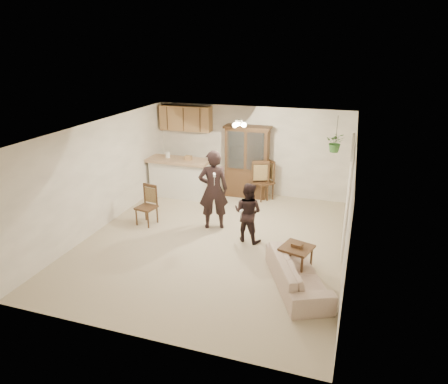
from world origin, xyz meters
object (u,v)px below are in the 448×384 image
(china_hutch, at_px, (247,162))
(chair_hutch_left, at_px, (263,188))
(adult, at_px, (213,191))
(child, at_px, (248,212))
(sofa, at_px, (298,268))
(chair_hutch_right, at_px, (259,187))
(side_table, at_px, (296,260))
(chair_bar, at_px, (147,213))

(china_hutch, bearing_deg, chair_hutch_left, -12.69)
(chair_hutch_left, bearing_deg, china_hutch, -150.92)
(adult, relative_size, child, 1.33)
(sofa, bearing_deg, chair_hutch_right, -2.52)
(sofa, height_order, chair_hutch_right, chair_hutch_right)
(china_hutch, bearing_deg, chair_hutch_right, -13.25)
(side_table, xyz_separation_m, chair_hutch_right, (-1.57, 3.69, 0.02))
(child, bearing_deg, sofa, 143.49)
(adult, distance_m, china_hutch, 2.29)
(child, bearing_deg, china_hutch, -62.98)
(adult, height_order, chair_hutch_left, adult)
(chair_hutch_right, bearing_deg, chair_hutch_left, 150.97)
(sofa, distance_m, child, 1.98)
(chair_bar, height_order, chair_hutch_left, chair_hutch_left)
(china_hutch, distance_m, chair_bar, 3.24)
(sofa, relative_size, chair_hutch_right, 1.62)
(side_table, distance_m, chair_bar, 3.92)
(chair_hutch_left, bearing_deg, side_table, -27.32)
(chair_bar, bearing_deg, china_hutch, 66.17)
(child, height_order, chair_bar, child)
(chair_bar, bearing_deg, sofa, -11.47)
(adult, xyz_separation_m, chair_hutch_right, (0.58, 2.19, -0.57))
(sofa, height_order, chair_bar, chair_bar)
(adult, distance_m, child, 1.04)
(sofa, xyz_separation_m, chair_hutch_left, (-1.55, 4.04, -0.06))
(china_hutch, xyz_separation_m, chair_hutch_left, (0.50, -0.10, -0.68))
(adult, distance_m, side_table, 2.69)
(chair_bar, bearing_deg, chair_hutch_left, 58.20)
(adult, xyz_separation_m, chair_bar, (-1.59, -0.33, -0.63))
(sofa, relative_size, chair_bar, 1.96)
(child, bearing_deg, chair_hutch_left, -72.99)
(chair_bar, height_order, chair_hutch_right, chair_hutch_right)
(china_hutch, xyz_separation_m, chair_bar, (-1.78, -2.61, -0.72))
(adult, relative_size, china_hutch, 0.90)
(adult, bearing_deg, sofa, 117.52)
(sofa, height_order, chair_hutch_left, chair_hutch_left)
(chair_hutch_left, distance_m, chair_hutch_right, 0.11)
(adult, bearing_deg, china_hutch, -117.47)
(child, xyz_separation_m, chair_hutch_left, (-0.24, 2.59, -0.37))
(china_hutch, distance_m, chair_hutch_left, 0.85)
(adult, distance_m, chair_hutch_right, 2.34)
(child, bearing_deg, side_table, 149.90)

